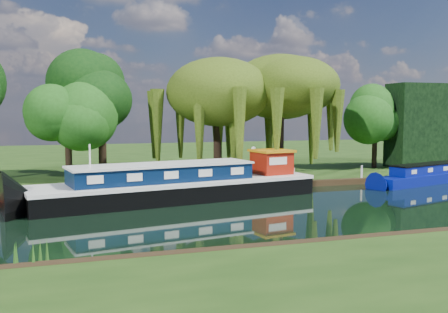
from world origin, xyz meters
name	(u,v)px	position (x,y,z in m)	size (l,w,h in m)	color
ground	(309,209)	(0.00, 0.00, 0.00)	(120.00, 120.00, 0.00)	black
far_bank	(182,157)	(0.00, 34.00, 0.23)	(120.00, 52.00, 0.45)	#1C3B10
dutch_barge	(180,185)	(-6.60, 5.32, 0.98)	(19.21, 7.52, 3.96)	black
narrowboat	(429,175)	(14.37, 6.95, 0.62)	(11.92, 5.26, 1.73)	navy
willow_left	(218,95)	(-1.61, 13.31, 7.15)	(7.70, 7.70, 9.23)	black
willow_right	(280,95)	(3.14, 11.43, 7.13)	(7.52, 7.52, 9.16)	black
tree_far_left	(68,115)	(-13.43, 12.93, 5.46)	(4.53, 4.53, 7.30)	black
tree_far_mid	(101,97)	(-10.72, 16.24, 6.94)	(5.76, 5.76, 9.42)	black
tree_far_right	(375,118)	(14.41, 14.62, 5.14)	(4.15, 4.15, 6.79)	black
conifer_hedge	(420,125)	(19.00, 14.00, 4.45)	(6.00, 3.00, 8.00)	black
lamppost	(254,154)	(0.50, 10.50, 2.42)	(0.36, 0.36, 2.56)	silver
mooring_posts	(251,176)	(-0.50, 8.40, 0.95)	(19.16, 0.16, 1.00)	silver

